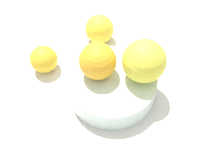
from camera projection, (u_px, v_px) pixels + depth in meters
The scene contains 6 objects.
ground_plane at pixel (112, 95), 58.26cm from camera, with size 110.00×110.00×2.00cm, color silver.
fruit_bowl at pixel (112, 86), 55.57cm from camera, with size 18.94×18.94×5.02cm.
orange_in_bowl_0 at pixel (144, 63), 50.22cm from camera, with size 8.74×8.74×8.74cm, color yellow.
orange_in_bowl_1 at pixel (98, 61), 51.27cm from camera, with size 7.54×7.54×7.54cm, color #F9A823.
orange_loose_0 at pixel (99, 29), 64.86cm from camera, with size 7.18×7.18×7.18cm, color yellow.
orange_loose_1 at pixel (44, 59), 59.27cm from camera, with size 6.27×6.27×6.27cm, color yellow.
Camera 1 is at (-33.27, 3.85, 46.74)cm, focal length 41.58 mm.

